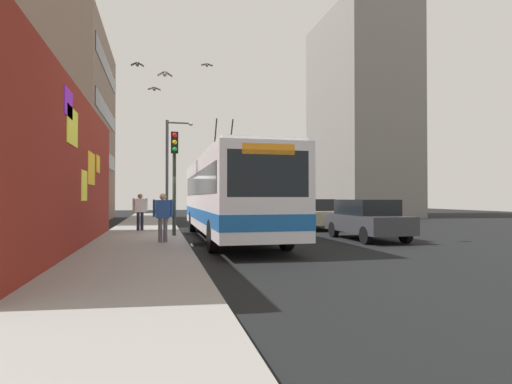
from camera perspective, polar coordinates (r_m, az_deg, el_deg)
ground_plane at (r=17.20m, az=-10.17°, el=-6.30°), size 80.00×80.00×0.00m
sidewalk_slab at (r=17.18m, az=-15.54°, el=-6.04°), size 48.00×3.20×0.15m
graffiti_wall at (r=13.35m, az=-23.70°, el=2.49°), size 14.01×0.32×4.80m
building_far_left at (r=31.81m, az=-28.47°, el=8.06°), size 12.35×9.33×13.01m
building_far_right at (r=39.56m, az=14.17°, el=10.20°), size 10.70×6.46×18.39m
city_bus at (r=16.48m, az=-3.73°, el=-0.21°), size 12.19×2.59×5.06m
parked_car_dark_gray at (r=16.72m, az=15.10°, el=-3.59°), size 4.17×1.80×1.58m
parked_car_champagne at (r=22.22m, az=7.65°, el=-2.91°), size 4.79×1.81×1.58m
pedestrian_midblock at (r=19.75m, az=-15.78°, el=-2.26°), size 0.23×0.68×1.69m
pedestrian_at_curb at (r=14.25m, az=-12.80°, el=-2.94°), size 0.22×0.67×1.65m
traffic_light at (r=16.61m, az=-11.25°, el=3.62°), size 0.49×0.28×4.13m
street_lamp at (r=26.60m, az=-11.82°, el=3.93°), size 0.44×1.71×6.42m
flying_pigeons at (r=17.96m, az=-10.29°, el=18.19°), size 5.64×4.58×3.86m
curbside_puddle at (r=14.75m, az=-7.28°, el=-7.22°), size 1.28×1.28×0.00m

